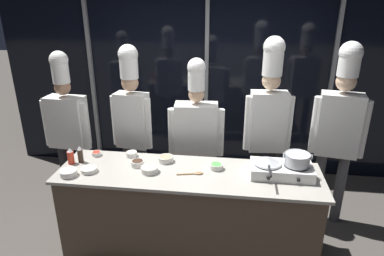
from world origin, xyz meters
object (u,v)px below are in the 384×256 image
at_px(stock_pot, 297,159).
at_px(squeeze_bottle_soy, 80,155).
at_px(frying_pan, 268,161).
at_px(prep_bowl_scallions, 216,166).
at_px(serving_spoon_slotted, 195,173).
at_px(portable_stove, 281,170).
at_px(prep_bowl_shrimp, 150,169).
at_px(chef_apprentice, 339,122).
at_px(squeeze_bottle_chili, 71,156).
at_px(prep_bowl_chili_flakes, 96,153).
at_px(prep_bowl_mushrooms, 166,159).
at_px(chef_head, 67,122).
at_px(prep_bowl_garlic, 68,172).
at_px(prep_bowl_bean_sprouts, 89,169).
at_px(chef_pastry, 268,116).
at_px(prep_bowl_onion, 132,154).
at_px(chef_sous, 132,115).
at_px(prep_bowl_soy_glaze, 137,163).
at_px(chef_line, 196,131).

height_order(stock_pot, squeeze_bottle_soy, stock_pot).
xyz_separation_m(frying_pan, prep_bowl_scallions, (-0.47, 0.05, -0.11)).
bearing_deg(serving_spoon_slotted, portable_stove, 6.02).
height_order(prep_bowl_shrimp, chef_apprentice, chef_apprentice).
relative_size(squeeze_bottle_chili, prep_bowl_chili_flakes, 1.68).
bearing_deg(squeeze_bottle_chili, prep_bowl_chili_flakes, 48.24).
bearing_deg(prep_bowl_mushrooms, frying_pan, -8.00).
relative_size(prep_bowl_chili_flakes, prep_bowl_mushrooms, 0.64).
distance_m(portable_stove, squeeze_bottle_soy, 1.95).
relative_size(frying_pan, chef_head, 0.24).
height_order(prep_bowl_garlic, prep_bowl_bean_sprouts, prep_bowl_garlic).
relative_size(prep_bowl_bean_sprouts, chef_pastry, 0.08).
distance_m(prep_bowl_scallions, chef_pastry, 0.89).
distance_m(prep_bowl_onion, chef_head, 1.03).
relative_size(prep_bowl_bean_sprouts, chef_apprentice, 0.08).
bearing_deg(chef_sous, prep_bowl_chili_flakes, 71.92).
relative_size(prep_bowl_onion, serving_spoon_slotted, 0.45).
bearing_deg(prep_bowl_shrimp, prep_bowl_garlic, -167.43).
relative_size(prep_bowl_shrimp, prep_bowl_garlic, 1.02).
bearing_deg(prep_bowl_shrimp, portable_stove, 4.71).
distance_m(serving_spoon_slotted, chef_apprentice, 1.64).
relative_size(prep_bowl_scallions, prep_bowl_bean_sprouts, 0.82).
relative_size(prep_bowl_onion, prep_bowl_mushrooms, 0.73).
bearing_deg(squeeze_bottle_chili, chef_pastry, 20.53).
height_order(squeeze_bottle_soy, prep_bowl_shrimp, squeeze_bottle_soy).
height_order(frying_pan, chef_sous, chef_sous).
bearing_deg(chef_pastry, prep_bowl_garlic, 22.69).
xyz_separation_m(prep_bowl_garlic, chef_head, (-0.45, 0.92, 0.14)).
distance_m(squeeze_bottle_soy, chef_pastry, 2.00).
relative_size(prep_bowl_mushrooms, chef_sous, 0.08).
bearing_deg(serving_spoon_slotted, chef_pastry, 48.19).
height_order(squeeze_bottle_soy, chef_sous, chef_sous).
bearing_deg(prep_bowl_bean_sprouts, prep_bowl_onion, 50.61).
height_order(frying_pan, chef_head, chef_head).
bearing_deg(prep_bowl_bean_sprouts, chef_head, 126.05).
relative_size(squeeze_bottle_soy, prep_bowl_bean_sprouts, 1.12).
relative_size(squeeze_bottle_soy, chef_pastry, 0.08).
xyz_separation_m(frying_pan, prep_bowl_mushrooms, (-0.98, 0.14, -0.11)).
bearing_deg(prep_bowl_onion, chef_pastry, 19.66).
bearing_deg(squeeze_bottle_soy, prep_bowl_scallions, 1.36).
bearing_deg(prep_bowl_chili_flakes, squeeze_bottle_chili, -131.76).
bearing_deg(prep_bowl_chili_flakes, prep_bowl_soy_glaze, -18.44).
xyz_separation_m(frying_pan, squeeze_bottle_chili, (-1.90, -0.02, -0.06)).
height_order(squeeze_bottle_chili, prep_bowl_bean_sprouts, squeeze_bottle_chili).
bearing_deg(serving_spoon_slotted, prep_bowl_onion, 157.72).
distance_m(portable_stove, chef_sous, 1.75).
bearing_deg(squeeze_bottle_chili, stock_pot, 0.71).
height_order(chef_head, chef_line, chef_head).
bearing_deg(portable_stove, chef_pastry, 97.11).
xyz_separation_m(frying_pan, prep_bowl_soy_glaze, (-1.24, 0.02, -0.11)).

